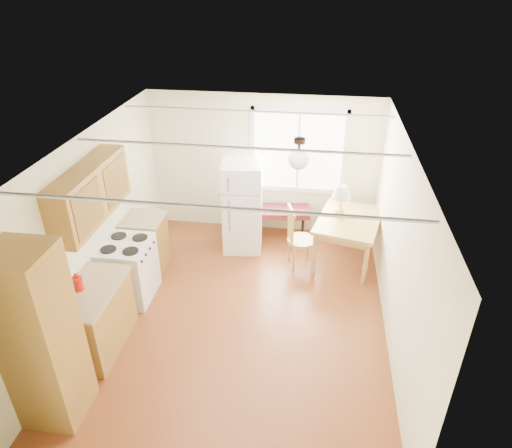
% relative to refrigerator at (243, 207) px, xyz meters
% --- Properties ---
extents(room_shell, '(4.60, 5.60, 2.62)m').
position_rel_refrigerator_xyz_m(room_shell, '(0.26, -1.77, 0.47)').
color(room_shell, '#602B13').
rests_on(room_shell, ground).
extents(kitchen_run, '(0.65, 3.40, 2.20)m').
position_rel_refrigerator_xyz_m(kitchen_run, '(-1.46, -2.41, 0.06)').
color(kitchen_run, brown).
rests_on(kitchen_run, ground).
extents(window_unit, '(1.64, 0.05, 1.51)m').
position_rel_refrigerator_xyz_m(window_unit, '(0.86, 0.70, 0.77)').
color(window_unit, white).
rests_on(window_unit, room_shell).
extents(pendant_light, '(0.26, 0.26, 0.40)m').
position_rel_refrigerator_xyz_m(pendant_light, '(0.96, -1.37, 1.45)').
color(pendant_light, black).
rests_on(pendant_light, room_shell).
extents(refrigerator, '(0.71, 0.71, 1.57)m').
position_rel_refrigerator_xyz_m(refrigerator, '(0.00, 0.00, 0.00)').
color(refrigerator, white).
rests_on(refrigerator, ground).
extents(bench, '(1.31, 0.61, 0.58)m').
position_rel_refrigerator_xyz_m(bench, '(0.49, 0.38, -0.27)').
color(bench, '#55141A').
rests_on(bench, ground).
extents(dining_table, '(1.20, 1.44, 0.78)m').
position_rel_refrigerator_xyz_m(dining_table, '(1.76, -0.17, -0.10)').
color(dining_table, '#A98441').
rests_on(dining_table, ground).
extents(chair, '(0.50, 0.49, 1.05)m').
position_rel_refrigerator_xyz_m(chair, '(0.93, -0.46, -0.18)').
color(chair, '#A98441').
rests_on(chair, ground).
extents(table_lamp, '(0.31, 0.31, 0.54)m').
position_rel_refrigerator_xyz_m(table_lamp, '(1.61, -0.11, 0.39)').
color(table_lamp, gold).
rests_on(table_lamp, dining_table).
extents(coffee_maker, '(0.22, 0.25, 0.32)m').
position_rel_refrigerator_xyz_m(coffee_maker, '(-1.46, -3.09, 0.23)').
color(coffee_maker, black).
rests_on(coffee_maker, kitchen_run).
extents(kettle, '(0.12, 0.12, 0.24)m').
position_rel_refrigerator_xyz_m(kettle, '(-1.56, -2.64, 0.21)').
color(kettle, red).
rests_on(kettle, kitchen_run).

